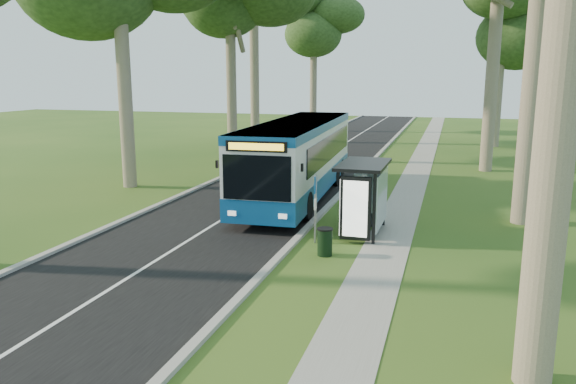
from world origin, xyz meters
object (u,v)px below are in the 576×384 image
at_px(bus_stop_sign, 315,200).
at_px(car_silver, 300,126).
at_px(bus, 298,158).
at_px(litter_bin, 325,242).
at_px(car_white, 264,137).
at_px(bus_shelter, 365,186).

bearing_deg(bus_stop_sign, car_silver, 103.45).
bearing_deg(bus, bus_stop_sign, -72.76).
xyz_separation_m(litter_bin, car_white, (-10.25, 24.26, 0.36)).
distance_m(bus_stop_sign, car_silver, 34.06).
relative_size(bus, bus_shelter, 4.44).
distance_m(bus, litter_bin, 8.58).
distance_m(bus_stop_sign, bus_shelter, 1.92).
xyz_separation_m(bus_stop_sign, litter_bin, (0.60, -1.19, -1.01)).
xyz_separation_m(bus, litter_bin, (3.03, -7.91, -1.35)).
bearing_deg(bus, litter_bin, -71.69).
bearing_deg(car_silver, bus_stop_sign, -69.81).
height_order(bus, litter_bin, bus).
distance_m(bus, bus_shelter, 6.73).
xyz_separation_m(bus_stop_sign, car_silver, (-9.45, 32.71, -0.64)).
bearing_deg(bus, car_white, 111.17).
bearing_deg(litter_bin, car_silver, 106.51).
distance_m(litter_bin, car_white, 26.34).
xyz_separation_m(bus_shelter, car_white, (-11.09, 21.84, -0.97)).
xyz_separation_m(litter_bin, car_silver, (-10.05, 33.91, 0.37)).
relative_size(car_white, car_silver, 0.96).
bearing_deg(litter_bin, car_white, 112.90).
height_order(bus, car_silver, bus).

